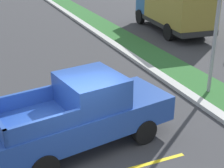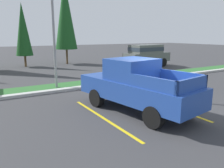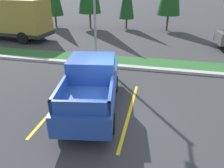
% 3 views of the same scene
% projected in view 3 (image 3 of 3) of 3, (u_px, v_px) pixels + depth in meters
% --- Properties ---
extents(ground_plane, '(120.00, 120.00, 0.00)m').
position_uv_depth(ground_plane, '(114.00, 114.00, 8.55)').
color(ground_plane, '#38383A').
extents(parking_line_near, '(0.12, 4.80, 0.01)m').
position_uv_depth(parking_line_near, '(58.00, 103.00, 9.28)').
color(parking_line_near, yellow).
rests_on(parking_line_near, ground).
extents(parking_line_far, '(0.12, 4.80, 0.01)m').
position_uv_depth(parking_line_far, '(130.00, 112.00, 8.66)').
color(parking_line_far, yellow).
rests_on(parking_line_far, ground).
extents(curb_strip, '(56.00, 0.40, 0.15)m').
position_uv_depth(curb_strip, '(132.00, 67.00, 12.90)').
color(curb_strip, '#B2B2AD').
rests_on(curb_strip, ground).
extents(grass_median, '(56.00, 1.80, 0.06)m').
position_uv_depth(grass_median, '(135.00, 62.00, 13.88)').
color(grass_median, '#2D662D').
rests_on(grass_median, ground).
extents(pickup_truck_main, '(2.75, 5.47, 2.10)m').
position_uv_depth(pickup_truck_main, '(92.00, 85.00, 8.56)').
color(pickup_truck_main, black).
rests_on(pickup_truck_main, ground).
extents(cargo_truck_distant, '(6.97, 2.99, 3.40)m').
position_uv_depth(cargo_truck_distant, '(12.00, 18.00, 18.41)').
color(cargo_truck_distant, black).
rests_on(cargo_truck_distant, ground).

